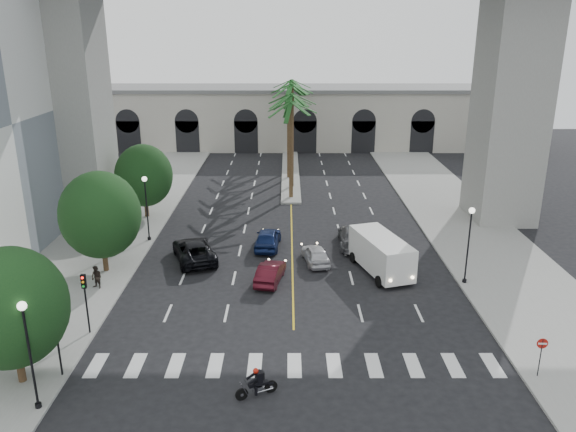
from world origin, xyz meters
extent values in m
plane|color=black|center=(0.00, 0.00, 0.00)|extent=(140.00, 140.00, 0.00)
cube|color=gray|center=(-15.00, 15.00, 0.07)|extent=(8.00, 100.00, 0.15)
cube|color=gray|center=(15.00, 15.00, 0.07)|extent=(8.00, 100.00, 0.15)
cube|color=gray|center=(0.00, 38.00, 0.10)|extent=(2.00, 24.00, 0.20)
cube|color=#BBB8A7|center=(0.00, 55.00, 4.00)|extent=(70.00, 10.00, 8.00)
cube|color=slate|center=(0.00, 55.00, 8.25)|extent=(71.00, 10.50, 0.50)
cube|color=gray|center=(18.50, 22.00, 10.40)|extent=(5.00, 6.00, 20.80)
cube|color=gray|center=(-18.50, 22.00, 10.40)|extent=(5.00, 6.00, 20.80)
cylinder|color=#47331E|center=(0.00, 28.00, 4.75)|extent=(0.40, 0.40, 9.50)
cylinder|color=#47331E|center=(0.10, 32.00, 4.90)|extent=(0.40, 0.40, 9.80)
cylinder|color=#47331E|center=(-0.20, 36.00, 4.65)|extent=(0.40, 0.40, 9.30)
cylinder|color=#47331E|center=(0.15, 40.00, 5.05)|extent=(0.40, 0.40, 10.10)
cylinder|color=#47331E|center=(-0.10, 44.00, 4.80)|extent=(0.40, 0.40, 9.60)
cylinder|color=#47331E|center=(0.20, 48.00, 4.95)|extent=(0.40, 0.40, 9.90)
cylinder|color=#382616|center=(-13.00, -3.00, 1.17)|extent=(0.36, 0.36, 2.34)
ellipsoid|color=black|center=(-13.00, -3.00, 4.03)|extent=(5.20, 5.20, 5.72)
cylinder|color=#382616|center=(-13.00, 10.00, 1.22)|extent=(0.36, 0.36, 2.45)
ellipsoid|color=black|center=(-13.00, 10.00, 4.22)|extent=(5.44, 5.44, 5.98)
cylinder|color=#382616|center=(-13.00, 22.00, 1.13)|extent=(0.36, 0.36, 2.27)
ellipsoid|color=black|center=(-13.00, 22.00, 3.91)|extent=(5.04, 5.04, 5.54)
cylinder|color=black|center=(-11.40, -5.00, 0.18)|extent=(0.28, 0.28, 0.36)
cylinder|color=black|center=(-11.40, -5.00, 2.60)|extent=(0.11, 0.11, 5.00)
sphere|color=white|center=(-11.40, -5.00, 5.15)|extent=(0.40, 0.40, 0.40)
cylinder|color=black|center=(-11.40, 16.00, 0.18)|extent=(0.28, 0.28, 0.36)
cylinder|color=black|center=(-11.40, 16.00, 2.60)|extent=(0.11, 0.11, 5.00)
sphere|color=white|center=(-11.40, 16.00, 5.15)|extent=(0.40, 0.40, 0.40)
cylinder|color=black|center=(11.40, 8.00, 0.18)|extent=(0.28, 0.28, 0.36)
cylinder|color=black|center=(11.40, 8.00, 2.60)|extent=(0.11, 0.11, 5.00)
sphere|color=white|center=(11.40, 8.00, 5.15)|extent=(0.40, 0.40, 0.40)
cylinder|color=black|center=(-11.30, -2.50, 1.75)|extent=(0.10, 0.10, 3.50)
cube|color=black|center=(-11.30, -2.50, 3.25)|extent=(0.25, 0.18, 0.80)
cylinder|color=black|center=(-11.30, 1.50, 1.75)|extent=(0.10, 0.10, 3.50)
cube|color=black|center=(-11.30, 1.50, 3.25)|extent=(0.25, 0.18, 0.80)
cylinder|color=black|center=(-2.44, -4.29, 0.30)|extent=(0.59, 0.34, 0.60)
cylinder|color=black|center=(-1.11, -3.71, 0.30)|extent=(0.59, 0.34, 0.60)
cube|color=silver|center=(-1.73, -3.98, 0.38)|extent=(0.48, 0.42, 0.26)
cube|color=black|center=(-1.87, -4.04, 0.66)|extent=(0.60, 0.43, 0.20)
cube|color=black|center=(-1.45, -3.86, 0.62)|extent=(0.51, 0.40, 0.12)
cylinder|color=black|center=(-2.24, -4.20, 0.89)|extent=(0.25, 0.52, 0.03)
cube|color=black|center=(-1.66, -3.95, 1.01)|extent=(0.39, 0.46, 0.52)
cube|color=black|center=(-1.52, -3.89, 1.06)|extent=(0.25, 0.33, 0.38)
sphere|color=#B7190C|center=(-1.79, -4.01, 1.35)|extent=(0.26, 0.26, 0.26)
imported|color=silver|center=(1.69, 11.66, 0.66)|extent=(2.19, 4.08, 1.32)
imported|color=#410D16|center=(-1.50, 8.45, 0.66)|extent=(2.13, 4.20, 1.32)
imported|color=black|center=(-7.17, 12.10, 0.78)|extent=(4.28, 6.15, 1.56)
imported|color=#59595D|center=(4.77, 15.07, 0.79)|extent=(2.39, 5.51, 1.58)
imported|color=#111F50|center=(-1.89, 14.68, 0.77)|extent=(2.16, 4.63, 1.53)
cube|color=white|center=(6.10, 9.96, 1.47)|extent=(3.93, 6.48, 2.26)
cube|color=black|center=(6.94, 7.21, 1.75)|extent=(2.08, 0.88, 0.96)
cylinder|color=black|center=(5.70, 7.60, 0.39)|extent=(0.53, 0.85, 0.79)
cylinder|color=black|center=(7.75, 8.22, 0.39)|extent=(0.53, 0.85, 0.79)
cylinder|color=black|center=(4.45, 11.69, 0.39)|extent=(0.53, 0.85, 0.79)
cylinder|color=black|center=(6.50, 12.32, 0.39)|extent=(0.53, 0.85, 0.79)
imported|color=black|center=(-12.67, 7.13, 0.91)|extent=(0.90, 0.82, 1.52)
cylinder|color=black|center=(11.76, -2.62, 1.07)|extent=(0.05, 0.05, 2.14)
cylinder|color=#A1120B|center=(11.76, -2.62, 1.92)|extent=(0.54, 0.05, 0.54)
cube|color=silver|center=(11.76, -2.62, 1.92)|extent=(0.41, 0.04, 0.09)
camera|label=1|loc=(-0.34, -25.95, 16.03)|focal=35.00mm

